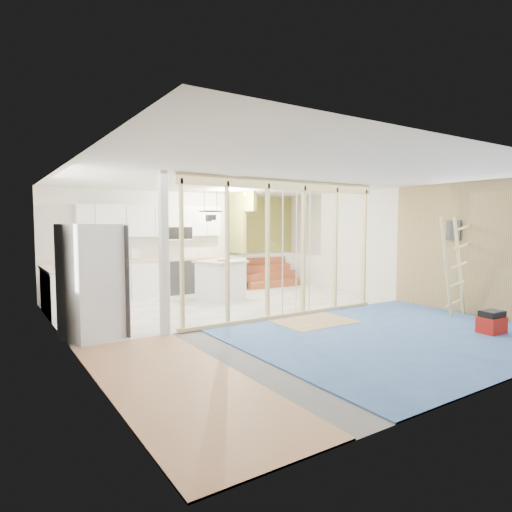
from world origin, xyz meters
TOP-DOWN VIEW (x-y plane):
  - room at (0.00, 0.00)m, footprint 7.01×8.01m
  - floor_overlays at (0.07, 0.06)m, footprint 7.00×8.00m
  - stud_frame at (-0.22, -0.00)m, footprint 4.66×0.14m
  - base_cabinets at (-1.61, 3.36)m, footprint 4.45×2.24m
  - upper_cabinets at (-0.84, 3.82)m, footprint 3.60×0.41m
  - green_partition at (2.04, 3.66)m, footprint 2.25×1.51m
  - pot_rack at (-0.31, 1.89)m, footprint 0.52×0.52m
  - sheathing_panel at (3.48, -2.00)m, footprint 0.02×4.00m
  - electrical_panel at (3.43, -1.40)m, footprint 0.04×0.30m
  - ceiling_light at (1.40, 3.00)m, footprint 0.32×0.32m
  - fridge at (-3.09, 0.45)m, footprint 0.96×0.93m
  - island at (0.18, 2.35)m, footprint 1.15×1.15m
  - bowl at (0.12, 2.21)m, footprint 0.31×0.31m
  - soap_bottle_a at (-1.46, 3.76)m, footprint 0.15×0.15m
  - soap_bottle_b at (0.31, 3.69)m, footprint 0.11×0.11m
  - toolbox at (2.36, -2.78)m, footprint 0.42×0.33m
  - ladder at (3.03, -1.70)m, footprint 1.02×0.06m

SIDE VIEW (x-z plane):
  - floor_overlays at x=0.07m, z-range 0.00..0.02m
  - toolbox at x=2.36m, z-range -0.01..0.37m
  - island at x=0.18m, z-range 0.00..0.92m
  - base_cabinets at x=-1.61m, z-range 0.00..0.93m
  - fridge at x=-3.09m, z-range 0.00..1.78m
  - green_partition at x=2.04m, z-range -0.36..2.24m
  - bowl at x=0.12m, z-range 0.93..0.98m
  - ladder at x=3.03m, z-range 0.02..1.92m
  - soap_bottle_b at x=0.31m, z-range 0.93..1.14m
  - soap_bottle_a at x=-1.46m, z-range 0.93..1.25m
  - sheathing_panel at x=3.48m, z-range 0.00..2.60m
  - room at x=0.00m, z-range 0.00..2.61m
  - stud_frame at x=-0.22m, z-range 0.28..2.88m
  - electrical_panel at x=3.43m, z-range 1.45..1.85m
  - upper_cabinets at x=-0.84m, z-range 1.39..2.25m
  - pot_rack at x=-0.31m, z-range 1.64..2.36m
  - ceiling_light at x=1.40m, z-range 2.50..2.58m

